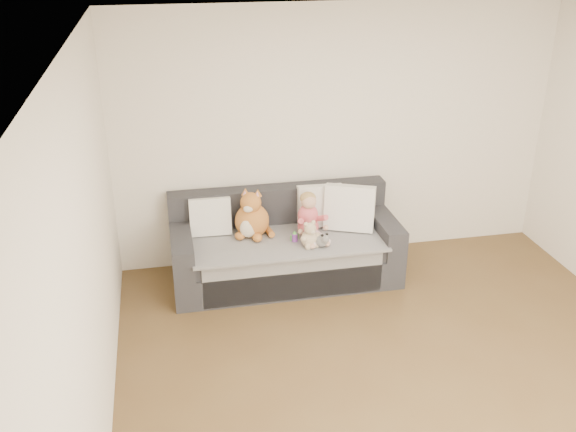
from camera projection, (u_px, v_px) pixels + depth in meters
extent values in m
plane|color=brown|center=(423.00, 403.00, 4.76)|extent=(5.00, 5.00, 0.00)
plane|color=white|center=(462.00, 46.00, 3.68)|extent=(5.00, 5.00, 0.00)
plane|color=white|center=(338.00, 136.00, 6.45)|extent=(4.50, 0.00, 4.50)
plane|color=white|center=(86.00, 282.00, 3.81)|extent=(0.00, 5.00, 5.00)
cube|color=#242429|center=(285.00, 265.00, 6.38)|extent=(2.20, 0.90, 0.30)
cube|color=#242429|center=(286.00, 246.00, 6.26)|extent=(1.90, 0.80, 0.15)
cube|color=#242429|center=(278.00, 205.00, 6.48)|extent=(2.20, 0.20, 0.40)
cube|color=#242429|center=(182.00, 247.00, 6.07)|extent=(0.20, 0.90, 0.30)
cube|color=#242429|center=(382.00, 229.00, 6.44)|extent=(0.20, 0.90, 0.30)
cube|color=gray|center=(286.00, 239.00, 6.21)|extent=(1.85, 0.88, 0.02)
cube|color=gray|center=(294.00, 280.00, 5.96)|extent=(1.70, 0.02, 0.41)
cube|color=silver|center=(210.00, 216.00, 6.22)|extent=(0.40, 0.19, 0.38)
cube|color=silver|center=(320.00, 206.00, 6.39)|extent=(0.46, 0.22, 0.43)
cube|color=silver|center=(350.00, 208.00, 6.30)|extent=(0.54, 0.39, 0.46)
ellipsoid|color=#D84C75|center=(308.00, 227.00, 6.24)|extent=(0.21, 0.17, 0.17)
ellipsoid|color=#D84C75|center=(308.00, 215.00, 6.20)|extent=(0.20, 0.17, 0.22)
ellipsoid|color=#DBAA8C|center=(309.00, 201.00, 6.13)|extent=(0.15, 0.15, 0.15)
ellipsoid|color=tan|center=(308.00, 198.00, 6.14)|extent=(0.16, 0.16, 0.12)
cylinder|color=#D84C75|center=(301.00, 221.00, 6.12)|extent=(0.09, 0.21, 0.13)
cylinder|color=#D84C75|center=(320.00, 218.00, 6.18)|extent=(0.14, 0.21, 0.13)
ellipsoid|color=#DBAA8C|center=(301.00, 232.00, 6.07)|extent=(0.05, 0.05, 0.05)
ellipsoid|color=#DBAA8C|center=(326.00, 228.00, 6.15)|extent=(0.05, 0.05, 0.05)
cylinder|color=#E5B2C6|center=(309.00, 239.00, 6.09)|extent=(0.08, 0.26, 0.09)
cylinder|color=#E5B2C6|center=(320.00, 237.00, 6.13)|extent=(0.15, 0.27, 0.09)
ellipsoid|color=#DBAA8C|center=(312.00, 246.00, 5.98)|extent=(0.06, 0.08, 0.04)
ellipsoid|color=#DBAA8C|center=(327.00, 244.00, 6.02)|extent=(0.06, 0.08, 0.04)
ellipsoid|color=#C1772A|center=(252.00, 221.00, 6.20)|extent=(0.33, 0.28, 0.35)
ellipsoid|color=beige|center=(249.00, 228.00, 6.11)|extent=(0.17, 0.08, 0.19)
ellipsoid|color=#C1772A|center=(251.00, 203.00, 6.10)|extent=(0.20, 0.20, 0.20)
ellipsoid|color=beige|center=(248.00, 209.00, 6.03)|extent=(0.10, 0.06, 0.07)
cone|color=#C1772A|center=(245.00, 192.00, 6.10)|extent=(0.10, 0.10, 0.07)
cone|color=pink|center=(245.00, 192.00, 6.09)|extent=(0.06, 0.06, 0.04)
cone|color=#C1772A|center=(258.00, 193.00, 6.08)|extent=(0.10, 0.10, 0.07)
cone|color=pink|center=(257.00, 194.00, 6.07)|extent=(0.06, 0.06, 0.04)
ellipsoid|color=#C1772A|center=(240.00, 236.00, 6.15)|extent=(0.10, 0.12, 0.08)
ellipsoid|color=#C1772A|center=(257.00, 238.00, 6.11)|extent=(0.10, 0.12, 0.08)
cylinder|color=#C1772A|center=(269.00, 231.00, 6.26)|extent=(0.08, 0.23, 0.08)
ellipsoid|color=tan|center=(309.00, 239.00, 6.01)|extent=(0.16, 0.14, 0.16)
ellipsoid|color=tan|center=(310.00, 229.00, 5.96)|extent=(0.12, 0.12, 0.12)
ellipsoid|color=tan|center=(306.00, 224.00, 5.93)|extent=(0.04, 0.04, 0.04)
ellipsoid|color=tan|center=(313.00, 223.00, 5.97)|extent=(0.04, 0.04, 0.04)
ellipsoid|color=beige|center=(313.00, 232.00, 5.93)|extent=(0.04, 0.04, 0.04)
ellipsoid|color=tan|center=(304.00, 239.00, 5.95)|extent=(0.06, 0.06, 0.06)
ellipsoid|color=tan|center=(317.00, 235.00, 6.02)|extent=(0.06, 0.06, 0.06)
ellipsoid|color=tan|center=(308.00, 247.00, 5.97)|extent=(0.06, 0.06, 0.06)
ellipsoid|color=tan|center=(316.00, 244.00, 6.01)|extent=(0.06, 0.06, 0.06)
ellipsoid|color=white|center=(321.00, 240.00, 6.03)|extent=(0.13, 0.16, 0.11)
ellipsoid|color=white|center=(325.00, 239.00, 5.94)|extent=(0.08, 0.08, 0.08)
ellipsoid|color=black|center=(322.00, 235.00, 5.93)|extent=(0.03, 0.03, 0.03)
ellipsoid|color=black|center=(327.00, 234.00, 5.95)|extent=(0.03, 0.03, 0.03)
cylinder|color=purple|center=(295.00, 237.00, 6.12)|extent=(0.08, 0.08, 0.08)
cone|color=green|center=(295.00, 232.00, 6.09)|extent=(0.07, 0.07, 0.03)
cylinder|color=green|center=(291.00, 238.00, 6.09)|extent=(0.02, 0.02, 0.06)
cylinder|color=green|center=(298.00, 236.00, 6.14)|extent=(0.02, 0.02, 0.06)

